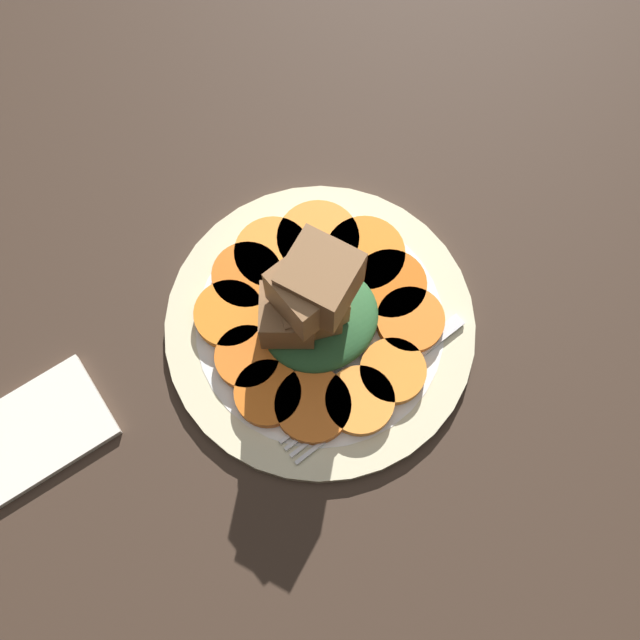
# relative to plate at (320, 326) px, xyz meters

# --- Properties ---
(table_slab) EXTENTS (1.20, 1.20, 0.02)m
(table_slab) POSITION_rel_plate_xyz_m (0.00, 0.00, -0.02)
(table_slab) COLOR #38281E
(table_slab) RESTS_ON ground
(plate) EXTENTS (0.25, 0.25, 0.01)m
(plate) POSITION_rel_plate_xyz_m (0.00, 0.00, 0.00)
(plate) COLOR beige
(plate) RESTS_ON table_slab
(carrot_slice_0) EXTENTS (0.05, 0.05, 0.01)m
(carrot_slice_0) POSITION_rel_plate_xyz_m (0.06, -0.04, 0.01)
(carrot_slice_0) COLOR orange
(carrot_slice_0) RESTS_ON plate
(carrot_slice_1) EXTENTS (0.06, 0.06, 0.01)m
(carrot_slice_1) POSITION_rel_plate_xyz_m (0.06, -0.01, 0.01)
(carrot_slice_1) COLOR #D56013
(carrot_slice_1) RESTS_ON plate
(carrot_slice_2) EXTENTS (0.07, 0.07, 0.01)m
(carrot_slice_2) POSITION_rel_plate_xyz_m (0.06, 0.03, 0.01)
(carrot_slice_2) COLOR orange
(carrot_slice_2) RESTS_ON plate
(carrot_slice_3) EXTENTS (0.07, 0.07, 0.01)m
(carrot_slice_3) POSITION_rel_plate_xyz_m (0.04, 0.06, 0.01)
(carrot_slice_3) COLOR orange
(carrot_slice_3) RESTS_ON plate
(carrot_slice_4) EXTENTS (0.06, 0.06, 0.01)m
(carrot_slice_4) POSITION_rel_plate_xyz_m (0.00, 0.07, 0.01)
(carrot_slice_4) COLOR orange
(carrot_slice_4) RESTS_ON plate
(carrot_slice_5) EXTENTS (0.06, 0.06, 0.01)m
(carrot_slice_5) POSITION_rel_plate_xyz_m (-0.03, 0.07, 0.01)
(carrot_slice_5) COLOR orange
(carrot_slice_5) RESTS_ON plate
(carrot_slice_6) EXTENTS (0.06, 0.06, 0.01)m
(carrot_slice_6) POSITION_rel_plate_xyz_m (-0.06, 0.05, 0.01)
(carrot_slice_6) COLOR orange
(carrot_slice_6) RESTS_ON plate
(carrot_slice_7) EXTENTS (0.05, 0.05, 0.01)m
(carrot_slice_7) POSITION_rel_plate_xyz_m (-0.06, 0.01, 0.01)
(carrot_slice_7) COLOR orange
(carrot_slice_7) RESTS_ON plate
(carrot_slice_8) EXTENTS (0.05, 0.05, 0.01)m
(carrot_slice_8) POSITION_rel_plate_xyz_m (-0.07, -0.03, 0.01)
(carrot_slice_8) COLOR orange
(carrot_slice_8) RESTS_ON plate
(carrot_slice_9) EXTENTS (0.06, 0.06, 0.01)m
(carrot_slice_9) POSITION_rel_plate_xyz_m (-0.04, -0.05, 0.01)
(carrot_slice_9) COLOR orange
(carrot_slice_9) RESTS_ON plate
(carrot_slice_10) EXTENTS (0.05, 0.05, 0.01)m
(carrot_slice_10) POSITION_rel_plate_xyz_m (-0.01, -0.07, 0.01)
(carrot_slice_10) COLOR orange
(carrot_slice_10) RESTS_ON plate
(carrot_slice_11) EXTENTS (0.05, 0.05, 0.01)m
(carrot_slice_11) POSITION_rel_plate_xyz_m (0.03, -0.07, 0.01)
(carrot_slice_11) COLOR orange
(carrot_slice_11) RESTS_ON plate
(center_pile) EXTENTS (0.10, 0.09, 0.12)m
(center_pile) POSITION_rel_plate_xyz_m (-0.01, 0.00, 0.06)
(center_pile) COLOR #2D6033
(center_pile) RESTS_ON plate
(fork) EXTENTS (0.18, 0.03, 0.00)m
(fork) POSITION_rel_plate_xyz_m (0.00, -0.07, 0.01)
(fork) COLOR silver
(fork) RESTS_ON plate
(napkin) EXTENTS (0.12, 0.07, 0.01)m
(napkin) POSITION_rel_plate_xyz_m (-0.24, 0.05, -0.00)
(napkin) COLOR silver
(napkin) RESTS_ON table_slab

